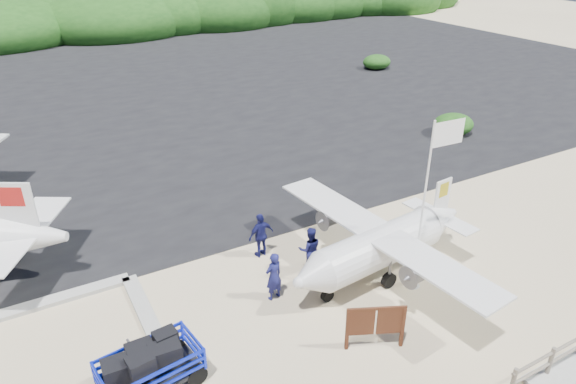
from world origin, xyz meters
name	(u,v)px	position (x,y,z in m)	size (l,w,h in m)	color
ground	(313,322)	(0.00, 0.00, 0.00)	(160.00, 160.00, 0.00)	beige
asphalt_apron	(108,89)	(0.00, 30.00, 0.00)	(90.00, 50.00, 0.04)	#B2B2B2
vegetation_band	(61,36)	(0.00, 55.00, 0.00)	(124.00, 8.00, 4.40)	#B2B2B2
flagpole	(412,285)	(3.99, -0.10, 0.00)	(1.20, 0.50, 6.00)	white
signboard	(373,347)	(0.99, -1.80, 0.00)	(1.84, 0.17, 1.52)	#4D2716
crew_a	(274,276)	(-0.51, 1.64, 0.88)	(0.64, 0.42, 1.76)	#161855
crew_b	(310,249)	(1.37, 2.44, 0.86)	(0.84, 0.65, 1.72)	#161855
crew_c	(261,235)	(0.26, 4.09, 0.89)	(1.04, 0.43, 1.78)	#161855
aircraft_large	(259,78)	(11.62, 27.31, 0.00)	(15.81, 15.81, 4.74)	#B2B2B2
aircraft_small	(15,104)	(-6.53, 29.31, 0.00)	(7.84, 7.84, 2.82)	#B2B2B2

